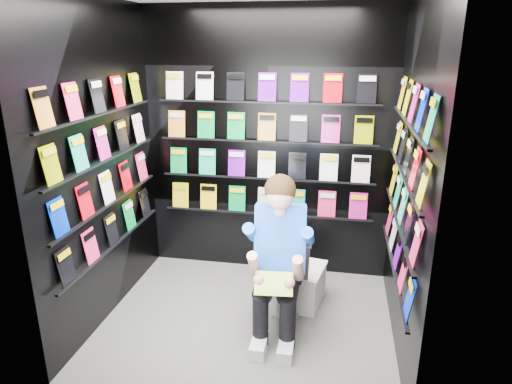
# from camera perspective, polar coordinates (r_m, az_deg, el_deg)

# --- Properties ---
(floor) EXTENTS (2.40, 2.40, 0.00)m
(floor) POSITION_cam_1_polar(r_m,az_deg,el_deg) (4.04, -1.09, -15.70)
(floor) COLOR #5D5D5B
(floor) RESTS_ON ground
(wall_back) EXTENTS (2.40, 0.04, 2.60)m
(wall_back) POSITION_cam_1_polar(r_m,az_deg,el_deg) (4.44, 1.42, 5.81)
(wall_back) COLOR black
(wall_back) RESTS_ON floor
(wall_front) EXTENTS (2.40, 0.04, 2.60)m
(wall_front) POSITION_cam_1_polar(r_m,az_deg,el_deg) (2.57, -5.75, -3.71)
(wall_front) COLOR black
(wall_front) RESTS_ON floor
(wall_left) EXTENTS (0.04, 2.00, 2.60)m
(wall_left) POSITION_cam_1_polar(r_m,az_deg,el_deg) (3.90, -18.77, 3.09)
(wall_left) COLOR black
(wall_left) RESTS_ON floor
(wall_right) EXTENTS (0.04, 2.00, 2.60)m
(wall_right) POSITION_cam_1_polar(r_m,az_deg,el_deg) (3.46, 18.67, 1.21)
(wall_right) COLOR black
(wall_right) RESTS_ON floor
(comics_back) EXTENTS (2.10, 0.06, 1.37)m
(comics_back) POSITION_cam_1_polar(r_m,az_deg,el_deg) (4.41, 1.35, 5.79)
(comics_back) COLOR #F22C6C
(comics_back) RESTS_ON wall_back
(comics_left) EXTENTS (0.06, 1.70, 1.37)m
(comics_left) POSITION_cam_1_polar(r_m,az_deg,el_deg) (3.89, -18.39, 3.14)
(comics_left) COLOR #F22C6C
(comics_left) RESTS_ON wall_left
(comics_right) EXTENTS (0.06, 1.70, 1.37)m
(comics_right) POSITION_cam_1_polar(r_m,az_deg,el_deg) (3.45, 18.19, 1.32)
(comics_right) COLOR #F22C6C
(comics_right) RESTS_ON wall_right
(toilet) EXTENTS (0.49, 0.79, 0.73)m
(toilet) POSITION_cam_1_polar(r_m,az_deg,el_deg) (4.13, 3.70, -9.00)
(toilet) COLOR white
(toilet) RESTS_ON floor
(longbox) EXTENTS (0.31, 0.46, 0.32)m
(longbox) POSITION_cam_1_polar(r_m,az_deg,el_deg) (4.20, 6.47, -11.82)
(longbox) COLOR silver
(longbox) RESTS_ON floor
(longbox_lid) EXTENTS (0.33, 0.49, 0.03)m
(longbox_lid) POSITION_cam_1_polar(r_m,az_deg,el_deg) (4.12, 6.56, -9.71)
(longbox_lid) COLOR silver
(longbox_lid) RESTS_ON longbox
(reader) EXTENTS (0.61, 0.84, 1.45)m
(reader) POSITION_cam_1_polar(r_m,az_deg,el_deg) (3.61, 3.09, -5.86)
(reader) COLOR blue
(reader) RESTS_ON toilet
(held_comic) EXTENTS (0.29, 0.19, 0.12)m
(held_comic) POSITION_cam_1_polar(r_m,az_deg,el_deg) (3.39, 2.24, -11.37)
(held_comic) COLOR green
(held_comic) RESTS_ON reader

